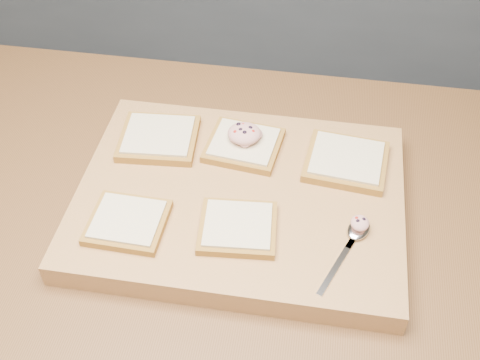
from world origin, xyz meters
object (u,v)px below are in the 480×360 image
object	(u,v)px
cutting_board	(240,199)
tuna_salad_dollop	(244,133)
bread_far_center	(244,145)
spoon	(355,234)

from	to	relation	value
cutting_board	tuna_salad_dollop	world-z (taller)	tuna_salad_dollop
bread_far_center	tuna_salad_dollop	distance (m)	0.02
bread_far_center	tuna_salad_dollop	bearing A→B (deg)	89.43
bread_far_center	spoon	size ratio (longest dim) A/B	0.86
cutting_board	bread_far_center	size ratio (longest dim) A/B	3.88
cutting_board	spoon	world-z (taller)	spoon
cutting_board	spoon	xyz separation A→B (m)	(0.18, -0.06, 0.02)
cutting_board	tuna_salad_dollop	size ratio (longest dim) A/B	9.15
tuna_salad_dollop	spoon	size ratio (longest dim) A/B	0.37
bread_far_center	cutting_board	bearing A→B (deg)	-84.51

